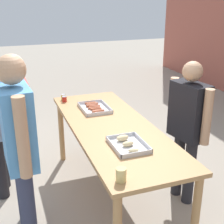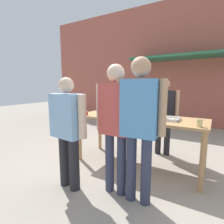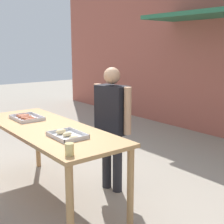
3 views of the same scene
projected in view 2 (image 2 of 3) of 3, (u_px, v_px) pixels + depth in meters
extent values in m
plane|color=#A39989|center=(137.00, 165.00, 3.24)|extent=(24.00, 24.00, 0.00)
cube|color=#A85647|center=(181.00, 63.00, 6.31)|extent=(12.00, 0.12, 4.50)
cube|color=#2D704C|center=(179.00, 57.00, 5.82)|extent=(3.20, 1.00, 0.08)
cube|color=tan|center=(138.00, 118.00, 3.11)|extent=(2.27, 0.83, 0.04)
cylinder|color=tan|center=(80.00, 138.00, 3.42)|extent=(0.07, 0.07, 0.86)
cylinder|color=tan|center=(202.00, 163.00, 2.34)|extent=(0.07, 0.07, 0.86)
cylinder|color=tan|center=(100.00, 130.00, 4.01)|extent=(0.07, 0.07, 0.86)
cylinder|color=tan|center=(205.00, 147.00, 2.93)|extent=(0.07, 0.07, 0.86)
cube|color=silver|center=(112.00, 114.00, 3.35)|extent=(0.43, 0.32, 0.01)
cube|color=silver|center=(108.00, 114.00, 3.21)|extent=(0.43, 0.01, 0.03)
cube|color=silver|center=(116.00, 112.00, 3.47)|extent=(0.43, 0.01, 0.03)
cube|color=silver|center=(103.00, 112.00, 3.45)|extent=(0.01, 0.32, 0.03)
cube|color=silver|center=(122.00, 114.00, 3.24)|extent=(0.01, 0.32, 0.03)
cylinder|color=#A34C2D|center=(104.00, 113.00, 3.43)|extent=(0.03, 0.13, 0.03)
cylinder|color=#A34C2D|center=(107.00, 113.00, 3.42)|extent=(0.04, 0.14, 0.03)
cylinder|color=#A34C2D|center=(108.00, 113.00, 3.38)|extent=(0.04, 0.14, 0.03)
cylinder|color=#A34C2D|center=(110.00, 113.00, 3.37)|extent=(0.03, 0.14, 0.03)
cylinder|color=#A34C2D|center=(112.00, 114.00, 3.34)|extent=(0.03, 0.15, 0.02)
cylinder|color=#A34C2D|center=(114.00, 114.00, 3.32)|extent=(0.04, 0.13, 0.03)
cylinder|color=#A34C2D|center=(116.00, 114.00, 3.30)|extent=(0.03, 0.12, 0.02)
cylinder|color=#A34C2D|center=(118.00, 114.00, 3.28)|extent=(0.03, 0.15, 0.03)
cylinder|color=#A34C2D|center=(120.00, 114.00, 3.26)|extent=(0.04, 0.13, 0.02)
cube|color=silver|center=(167.00, 120.00, 2.83)|extent=(0.39, 0.30, 0.01)
cube|color=silver|center=(165.00, 120.00, 2.70)|extent=(0.39, 0.01, 0.03)
cube|color=silver|center=(169.00, 117.00, 2.94)|extent=(0.39, 0.01, 0.03)
cube|color=silver|center=(155.00, 117.00, 2.92)|extent=(0.01, 0.30, 0.03)
cube|color=silver|center=(179.00, 120.00, 2.73)|extent=(0.01, 0.30, 0.03)
ellipsoid|color=beige|center=(159.00, 117.00, 2.87)|extent=(0.08, 0.13, 0.06)
ellipsoid|color=beige|center=(167.00, 118.00, 2.82)|extent=(0.07, 0.12, 0.05)
ellipsoid|color=beige|center=(174.00, 119.00, 2.76)|extent=(0.06, 0.10, 0.03)
cylinder|color=gold|center=(83.00, 113.00, 3.35)|extent=(0.06, 0.06, 0.07)
cylinder|color=#B2B2B7|center=(83.00, 111.00, 3.35)|extent=(0.06, 0.06, 0.01)
cylinder|color=#B22319|center=(86.00, 113.00, 3.30)|extent=(0.06, 0.06, 0.07)
cylinder|color=#B2B2B7|center=(86.00, 111.00, 3.30)|extent=(0.06, 0.06, 0.01)
cylinder|color=#DBC67A|center=(199.00, 123.00, 2.35)|extent=(0.08, 0.08, 0.11)
cylinder|color=#232328|center=(158.00, 136.00, 3.72)|extent=(0.12, 0.12, 0.76)
cylinder|color=#232328|center=(167.00, 137.00, 3.66)|extent=(0.12, 0.12, 0.76)
cube|color=black|center=(164.00, 105.00, 3.59)|extent=(0.44, 0.29, 0.60)
sphere|color=tan|center=(165.00, 84.00, 3.53)|extent=(0.21, 0.21, 0.21)
cylinder|color=tan|center=(152.00, 104.00, 3.67)|extent=(0.09, 0.09, 0.57)
cylinder|color=tan|center=(177.00, 105.00, 3.51)|extent=(0.09, 0.09, 0.57)
cylinder|color=#232328|center=(74.00, 164.00, 2.42)|extent=(0.14, 0.14, 0.75)
cylinder|color=#232328|center=(64.00, 160.00, 2.54)|extent=(0.14, 0.14, 0.75)
cube|color=#84B2DB|center=(67.00, 116.00, 2.38)|extent=(0.49, 0.30, 0.59)
sphere|color=beige|center=(66.00, 85.00, 2.32)|extent=(0.20, 0.20, 0.20)
cylinder|color=beige|center=(82.00, 117.00, 2.21)|extent=(0.11, 0.11, 0.56)
cylinder|color=beige|center=(55.00, 113.00, 2.55)|extent=(0.11, 0.11, 0.56)
cylinder|color=#333851|center=(146.00, 171.00, 2.12)|extent=(0.13, 0.13, 0.85)
cylinder|color=#333851|center=(131.00, 168.00, 2.20)|extent=(0.13, 0.13, 0.85)
cube|color=#5193D1|center=(140.00, 108.00, 2.05)|extent=(0.44, 0.26, 0.68)
sphere|color=tan|center=(141.00, 67.00, 1.98)|extent=(0.23, 0.23, 0.23)
cylinder|color=tan|center=(163.00, 108.00, 1.93)|extent=(0.10, 0.10, 0.64)
cylinder|color=tan|center=(120.00, 106.00, 2.16)|extent=(0.10, 0.10, 0.64)
cylinder|color=#333851|center=(121.00, 165.00, 2.31)|extent=(0.12, 0.12, 0.83)
cylinder|color=#333851|center=(110.00, 162.00, 2.40)|extent=(0.12, 0.12, 0.83)
cube|color=#C64C47|center=(116.00, 109.00, 2.24)|extent=(0.41, 0.23, 0.65)
sphere|color=beige|center=(116.00, 73.00, 2.17)|extent=(0.22, 0.22, 0.22)
cylinder|color=beige|center=(133.00, 109.00, 2.12)|extent=(0.09, 0.09, 0.62)
cylinder|color=beige|center=(100.00, 107.00, 2.36)|extent=(0.09, 0.09, 0.62)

